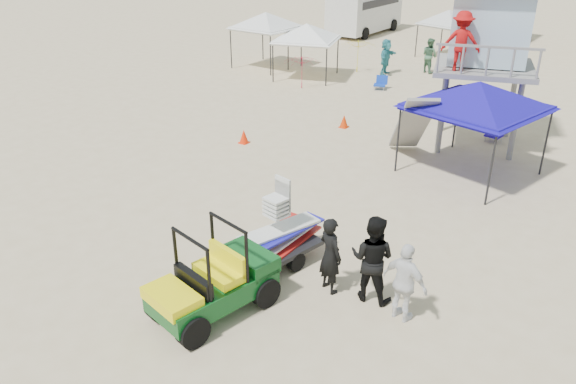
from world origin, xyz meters
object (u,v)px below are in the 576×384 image
Objects in this scene: surf_trailer at (280,233)px; canopy_blue at (480,86)px; lifeguard_tower at (487,35)px; man_left at (330,255)px; utility_cart at (210,276)px.

canopy_blue is (1.77, 7.60, 2.04)m from surf_trailer.
surf_trailer is 10.87m from lifeguard_tower.
canopy_blue is at bearing -73.65° from lifeguard_tower.
man_left is (1.52, -0.30, 0.11)m from surf_trailer.
lifeguard_tower is 1.27× the size of canopy_blue.
utility_cart is at bearing -94.33° from lifeguard_tower.
utility_cart is 10.28m from canopy_blue.
utility_cart is 2.54m from man_left.
utility_cart is at bearing 74.77° from man_left.
lifeguard_tower is (0.96, 10.38, 3.05)m from surf_trailer.
man_left is 8.14m from canopy_blue.
utility_cart is 0.52× the size of lifeguard_tower.
man_left is at bearing -11.20° from surf_trailer.
canopy_blue is at bearing 76.88° from surf_trailer.
lifeguard_tower reaches higher than utility_cart.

